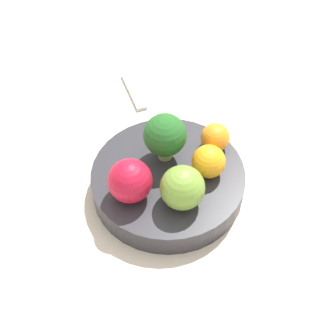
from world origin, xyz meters
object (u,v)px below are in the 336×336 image
(broccoli, at_px, (165,136))
(apple_green, at_px, (182,188))
(bowl, at_px, (168,181))
(orange_back, at_px, (215,138))
(apple_red, at_px, (130,181))
(spoon, at_px, (134,91))
(orange_front, at_px, (209,162))

(broccoli, height_order, apple_green, broccoli)
(bowl, relative_size, orange_back, 5.18)
(bowl, xyz_separation_m, apple_green, (0.02, 0.04, 0.04))
(apple_red, relative_size, orange_back, 1.42)
(bowl, distance_m, spoon, 0.21)
(bowl, bearing_deg, orange_back, 170.57)
(broccoli, height_order, orange_back, broccoli)
(apple_red, height_order, apple_green, same)
(apple_green, relative_size, spoon, 0.62)
(bowl, xyz_separation_m, broccoli, (-0.02, -0.02, 0.06))
(bowl, relative_size, orange_front, 4.64)
(broccoli, bearing_deg, apple_green, 61.08)
(orange_front, bearing_deg, bowl, -43.85)
(bowl, xyz_separation_m, apple_red, (0.06, -0.01, 0.05))
(apple_red, relative_size, apple_green, 1.01)
(broccoli, height_order, spoon, broccoli)
(bowl, distance_m, broccoli, 0.06)
(apple_green, bearing_deg, broccoli, -118.92)
(broccoli, xyz_separation_m, orange_front, (-0.02, 0.06, -0.02))
(orange_front, bearing_deg, orange_back, -149.40)
(apple_red, xyz_separation_m, orange_back, (-0.13, 0.02, -0.01))
(apple_red, distance_m, apple_green, 0.06)
(orange_front, xyz_separation_m, spoon, (-0.06, -0.21, -0.05))
(bowl, bearing_deg, apple_red, -7.75)
(apple_red, bearing_deg, apple_green, 125.82)
(orange_back, height_order, spoon, orange_back)
(bowl, bearing_deg, apple_green, 65.99)
(broccoli, bearing_deg, apple_red, 11.45)
(spoon, bearing_deg, bowl, 60.87)
(apple_green, height_order, spoon, apple_green)
(apple_red, distance_m, orange_front, 0.10)
(spoon, bearing_deg, apple_green, 61.84)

